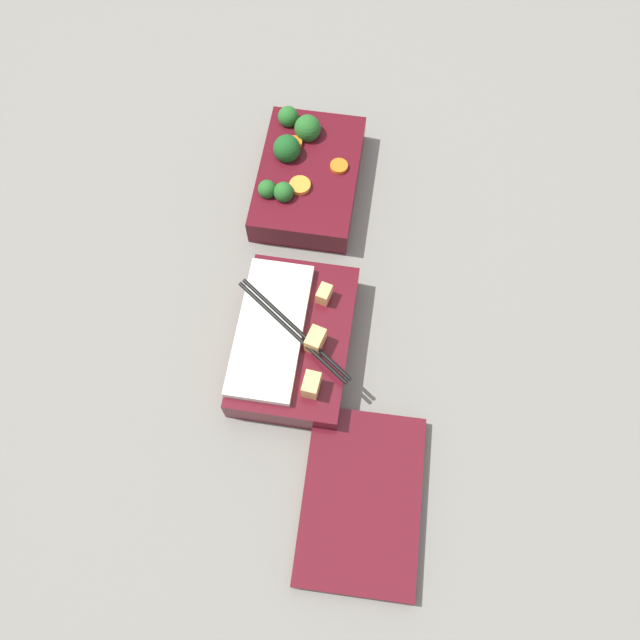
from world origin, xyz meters
TOP-DOWN VIEW (x-y plane):
  - ground_plane at (0.00, 0.00)m, footprint 3.00×3.00m
  - bento_tray_vegetable at (-0.12, -0.00)m, footprint 0.22×0.14m
  - bento_tray_rice at (0.15, 0.02)m, footprint 0.22×0.16m
  - bento_lid at (0.33, 0.14)m, footprint 0.22×0.15m

SIDE VIEW (x-z plane):
  - ground_plane at x=0.00m, z-range 0.00..0.00m
  - bento_lid at x=0.33m, z-range 0.00..0.02m
  - bento_tray_vegetable at x=-0.12m, z-range -0.01..0.06m
  - bento_tray_rice at x=0.15m, z-range -0.01..0.06m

